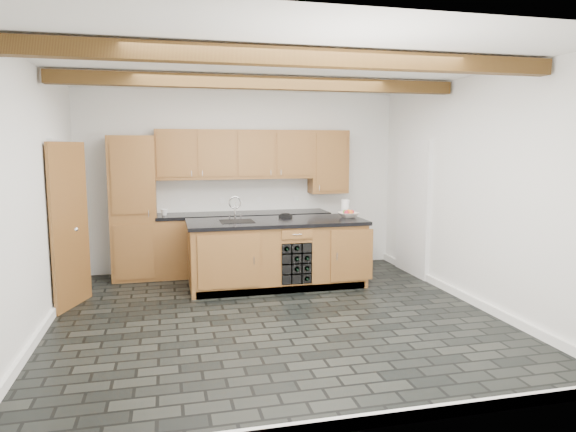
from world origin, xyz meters
The scene contains 10 objects.
ground centered at (0.00, 0.00, 0.00)m, with size 5.00×5.00×0.00m, color black.
room_shell centered at (-0.09, 0.53, 1.53)m, with size 5.01×5.00×5.00m.
back_cabinetry centered at (-0.38, 2.24, 0.98)m, with size 3.65×0.62×2.20m.
island centered at (0.31, 1.28, 0.46)m, with size 2.48×0.96×0.93m.
faucet centered at (-0.25, 1.33, 0.96)m, with size 0.45×0.40×0.34m.
kitchen_scale centered at (0.49, 1.55, 0.96)m, with size 0.21×0.17×0.06m.
fruit_bowl centered at (1.38, 1.35, 0.97)m, with size 0.29×0.29×0.07m, color beige.
fruit_cluster centered at (1.38, 1.35, 1.00)m, with size 0.16×0.17×0.07m.
paper_towel centered at (1.42, 1.60, 1.05)m, with size 0.12×0.12×0.23m, color white.
mug centered at (-1.22, 2.17, 0.98)m, with size 0.10×0.10×0.10m, color white.
Camera 1 is at (-1.18, -5.60, 1.94)m, focal length 32.00 mm.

